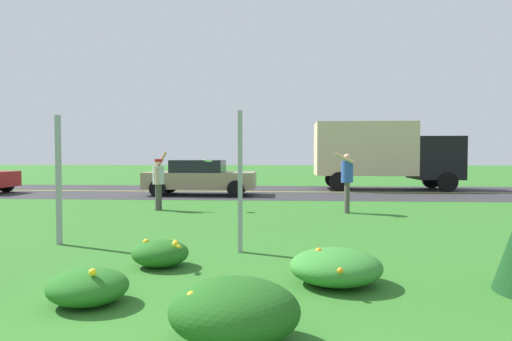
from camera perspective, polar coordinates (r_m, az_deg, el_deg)
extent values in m
plane|color=#2D6B23|center=(10.92, -3.38, -6.74)|extent=(120.00, 120.00, 0.00)
cube|color=#2D2D30|center=(19.86, -0.19, -2.75)|extent=(120.00, 7.62, 0.01)
cube|color=yellow|center=(19.86, -0.19, -2.74)|extent=(120.00, 0.16, 0.00)
ellipsoid|color=#337F2D|center=(5.89, 10.26, -12.12)|extent=(1.19, 1.12, 0.46)
sphere|color=orange|center=(5.76, 7.22, -11.18)|extent=(0.06, 0.06, 0.06)
sphere|color=orange|center=(5.82, 8.10, -10.29)|extent=(0.09, 0.09, 0.09)
sphere|color=orange|center=(5.32, 10.83, -12.59)|extent=(0.07, 0.07, 0.07)
sphere|color=orange|center=(6.39, 10.88, -10.55)|extent=(0.05, 0.05, 0.05)
ellipsoid|color=#23661E|center=(5.42, -20.87, -13.83)|extent=(0.89, 0.84, 0.40)
sphere|color=yellow|center=(5.27, -20.89, -13.59)|extent=(0.05, 0.05, 0.05)
sphere|color=yellow|center=(5.61, -19.82, -12.93)|extent=(0.05, 0.05, 0.05)
sphere|color=yellow|center=(5.28, -21.67, -13.32)|extent=(0.09, 0.09, 0.09)
sphere|color=yellow|center=(5.41, -23.91, -13.45)|extent=(0.08, 0.08, 0.08)
sphere|color=yellow|center=(5.14, -20.35, -12.23)|extent=(0.08, 0.08, 0.08)
sphere|color=yellow|center=(5.52, -23.18, -12.25)|extent=(0.07, 0.07, 0.07)
ellipsoid|color=#1E5619|center=(4.09, -2.82, -17.65)|extent=(1.17, 0.97, 0.58)
sphere|color=gold|center=(3.79, 1.75, -17.46)|extent=(0.07, 0.07, 0.07)
sphere|color=gold|center=(4.15, -5.23, -16.58)|extent=(0.08, 0.08, 0.08)
sphere|color=gold|center=(4.53, -4.64, -13.92)|extent=(0.07, 0.07, 0.07)
sphere|color=gold|center=(3.94, -8.32, -15.75)|extent=(0.09, 0.09, 0.09)
sphere|color=gold|center=(4.22, -3.82, -16.20)|extent=(0.09, 0.09, 0.09)
ellipsoid|color=#23661E|center=(6.83, -12.26, -10.37)|extent=(0.84, 0.76, 0.41)
sphere|color=yellow|center=(6.62, -10.01, -9.81)|extent=(0.09, 0.09, 0.09)
sphere|color=yellow|center=(6.78, -14.00, -8.92)|extent=(0.09, 0.09, 0.09)
sphere|color=yellow|center=(6.96, -13.82, -9.13)|extent=(0.08, 0.08, 0.08)
sphere|color=yellow|center=(6.55, -10.35, -9.17)|extent=(0.08, 0.08, 0.08)
sphere|color=yellow|center=(7.13, -10.81, -8.96)|extent=(0.07, 0.07, 0.07)
sphere|color=yellow|center=(6.93, -12.27, -9.68)|extent=(0.07, 0.07, 0.07)
sphere|color=yellow|center=(6.47, -10.46, -9.36)|extent=(0.08, 0.08, 0.08)
cube|color=#93969B|center=(8.93, -24.14, -1.14)|extent=(0.07, 0.10, 2.40)
cube|color=#93969B|center=(7.51, -2.06, -1.46)|extent=(0.07, 0.10, 2.42)
cylinder|color=#B2B2B7|center=(13.57, -12.50, -0.57)|extent=(0.34, 0.34, 0.55)
sphere|color=tan|center=(13.56, -12.51, 1.01)|extent=(0.21, 0.21, 0.21)
cylinder|color=#4C4742|center=(13.70, -12.36, -3.35)|extent=(0.14, 0.14, 0.78)
cylinder|color=#4C4742|center=(13.54, -12.60, -3.41)|extent=(0.14, 0.14, 0.78)
cylinder|color=tan|center=(13.73, -12.05, 1.41)|extent=(0.33, 0.11, 0.50)
cylinder|color=tan|center=(13.38, -12.70, -0.69)|extent=(0.11, 0.10, 0.52)
cylinder|color=red|center=(13.56, -12.52, 1.30)|extent=(0.22, 0.22, 0.07)
cylinder|color=red|center=(13.53, -12.14, 1.17)|extent=(0.14, 0.14, 0.02)
cylinder|color=#2D4C9E|center=(12.87, 11.68, -0.15)|extent=(0.34, 0.34, 0.62)
sphere|color=tan|center=(12.86, 11.70, 1.67)|extent=(0.21, 0.21, 0.21)
cylinder|color=#4C4742|center=(12.83, 11.69, -3.50)|extent=(0.14, 0.14, 0.87)
cylinder|color=#4C4742|center=(13.00, 11.63, -3.42)|extent=(0.14, 0.14, 0.87)
cylinder|color=tan|center=(12.66, 11.30, 1.60)|extent=(0.57, 0.12, 0.33)
cylinder|color=tan|center=(13.06, 11.51, -0.19)|extent=(0.12, 0.10, 0.59)
cylinder|color=white|center=(13.36, -6.25, 1.31)|extent=(0.26, 0.26, 0.10)
torus|color=white|center=(13.36, -6.25, 1.28)|extent=(0.26, 0.26, 0.10)
cylinder|color=black|center=(22.66, -29.55, -1.60)|extent=(0.66, 0.22, 0.66)
cube|color=#937F60|center=(18.39, -7.15, -1.23)|extent=(4.50, 1.82, 0.66)
cube|color=black|center=(18.39, -7.47, 0.54)|extent=(2.10, 1.64, 0.52)
cylinder|color=black|center=(19.07, -2.06, -1.97)|extent=(0.66, 0.22, 0.66)
cylinder|color=black|center=(17.30, -2.65, -2.39)|extent=(0.66, 0.22, 0.66)
cylinder|color=black|center=(19.62, -11.11, -1.90)|extent=(0.66, 0.22, 0.66)
cylinder|color=black|center=(17.91, -12.57, -2.28)|extent=(0.66, 0.22, 0.66)
cube|color=black|center=(22.63, 22.11, 1.52)|extent=(2.10, 2.30, 2.00)
cube|color=#CCBC8C|center=(21.80, 13.74, 2.73)|extent=(4.60, 2.30, 2.50)
cylinder|color=black|center=(23.77, 21.69, -1.06)|extent=(0.88, 0.26, 0.88)
cylinder|color=black|center=(21.69, 23.49, -1.37)|extent=(0.88, 0.26, 0.88)
cylinder|color=black|center=(22.74, 10.02, -1.08)|extent=(0.88, 0.26, 0.88)
cylinder|color=black|center=(20.56, 10.70, -1.41)|extent=(0.88, 0.26, 0.88)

